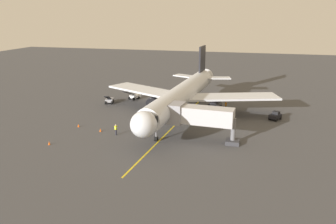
% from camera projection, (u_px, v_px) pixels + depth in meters
% --- Properties ---
extents(ground_plane, '(220.00, 220.00, 0.00)m').
position_uv_depth(ground_plane, '(174.00, 116.00, 63.68)').
color(ground_plane, '#424244').
extents(apron_lead_in_line, '(3.01, 39.92, 0.01)m').
position_uv_depth(apron_lead_in_line, '(174.00, 126.00, 57.97)').
color(apron_lead_in_line, yellow).
rests_on(apron_lead_in_line, ground).
extents(airplane, '(34.72, 40.35, 11.50)m').
position_uv_depth(airplane, '(182.00, 95.00, 62.68)').
color(airplane, silver).
rests_on(airplane, ground).
extents(jet_bridge, '(11.49, 3.61, 5.40)m').
position_uv_depth(jet_bridge, '(196.00, 116.00, 50.83)').
color(jet_bridge, '#B7B7BC').
rests_on(jet_bridge, ground).
extents(ground_crew_marshaller, '(0.35, 0.45, 1.71)m').
position_uv_depth(ground_crew_marshaller, '(116.00, 129.00, 53.59)').
color(ground_crew_marshaller, '#23232D').
rests_on(ground_crew_marshaller, ground).
extents(ground_crew_wing_walker, '(0.44, 0.47, 1.71)m').
position_uv_depth(ground_crew_wing_walker, '(226.00, 106.00, 67.21)').
color(ground_crew_wing_walker, '#23232D').
rests_on(ground_crew_wing_walker, ground).
extents(belt_loader_near_nose, '(2.98, 4.67, 2.32)m').
position_uv_depth(belt_loader_near_nose, '(134.00, 96.00, 75.77)').
color(belt_loader_near_nose, white).
rests_on(belt_loader_near_nose, ground).
extents(belt_loader_portside, '(2.22, 4.73, 2.32)m').
position_uv_depth(belt_loader_portside, '(109.00, 100.00, 72.42)').
color(belt_loader_portside, '#9E9EA3').
rests_on(belt_loader_portside, ground).
extents(tug_starboard_side, '(2.43, 2.74, 1.50)m').
position_uv_depth(tug_starboard_side, '(275.00, 116.00, 61.23)').
color(tug_starboard_side, black).
rests_on(tug_starboard_side, ground).
extents(safety_cone_nose_left, '(0.32, 0.32, 0.55)m').
position_uv_depth(safety_cone_nose_left, '(100.00, 130.00, 55.21)').
color(safety_cone_nose_left, '#F2590F').
rests_on(safety_cone_nose_left, ground).
extents(safety_cone_nose_right, '(0.32, 0.32, 0.55)m').
position_uv_depth(safety_cone_nose_right, '(79.00, 125.00, 57.44)').
color(safety_cone_nose_right, '#F2590F').
rests_on(safety_cone_nose_right, ground).
extents(safety_cone_wing_port, '(0.32, 0.32, 0.55)m').
position_uv_depth(safety_cone_wing_port, '(49.00, 143.00, 49.70)').
color(safety_cone_wing_port, '#F2590F').
rests_on(safety_cone_wing_port, ground).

